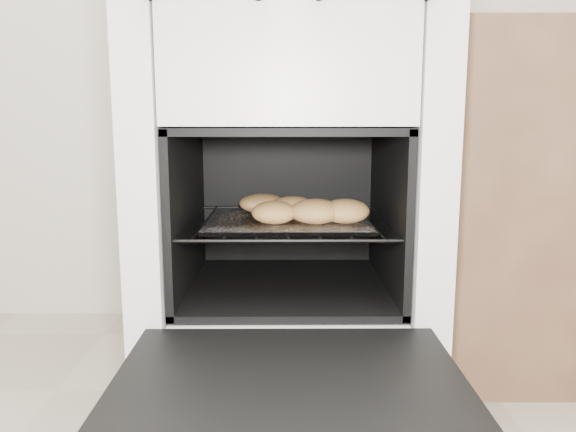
% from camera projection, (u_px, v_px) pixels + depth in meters
% --- Properties ---
extents(stove, '(0.62, 0.69, 0.95)m').
position_uv_depth(stove, '(288.00, 184.00, 1.32)').
color(stove, silver).
rests_on(stove, ground).
extents(oven_door, '(0.56, 0.43, 0.04)m').
position_uv_depth(oven_door, '(290.00, 391.00, 0.85)').
color(oven_door, black).
rests_on(oven_door, stove).
extents(oven_rack, '(0.45, 0.43, 0.01)m').
position_uv_depth(oven_rack, '(288.00, 221.00, 1.27)').
color(oven_rack, black).
rests_on(oven_rack, stove).
extents(foil_sheet, '(0.35, 0.31, 0.01)m').
position_uv_depth(foil_sheet, '(288.00, 220.00, 1.25)').
color(foil_sheet, white).
rests_on(foil_sheet, oven_rack).
extents(baked_rolls, '(0.33, 0.28, 0.05)m').
position_uv_depth(baked_rolls, '(299.00, 209.00, 1.22)').
color(baked_rolls, tan).
rests_on(baked_rolls, foil_sheet).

